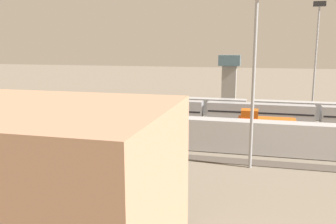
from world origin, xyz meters
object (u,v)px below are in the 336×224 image
object	(u,v)px
train_on_track_5	(265,126)
train_on_track_1	(145,103)
light_mast_0	(317,43)
light_mast_1	(255,52)
control_tower	(229,75)
train_on_track_2	(154,108)

from	to	relation	value
train_on_track_5	train_on_track_1	world-z (taller)	train_on_track_5
train_on_track_5	train_on_track_1	xyz separation A→B (m)	(28.98, -20.00, -0.09)
train_on_track_5	light_mast_0	xyz separation A→B (m)	(-11.66, -28.09, 14.92)
train_on_track_5	light_mast_1	bearing A→B (deg)	83.20
train_on_track_5	control_tower	size ratio (longest dim) A/B	0.73
train_on_track_2	train_on_track_5	bearing A→B (deg)	149.19
train_on_track_1	light_mast_0	world-z (taller)	light_mast_0
train_on_track_5	train_on_track_2	xyz separation A→B (m)	(25.16, -15.00, -0.16)
train_on_track_5	train_on_track_1	bearing A→B (deg)	-34.61
light_mast_1	train_on_track_2	bearing A→B (deg)	-54.18
light_mast_0	light_mast_1	xyz separation A→B (m)	(13.69, 45.13, -1.38)
control_tower	light_mast_0	bearing A→B (deg)	151.45
train_on_track_1	control_tower	distance (m)	28.19
light_mast_0	light_mast_1	distance (m)	47.18
train_on_track_5	light_mast_1	size ratio (longest dim) A/B	0.41
light_mast_1	control_tower	size ratio (longest dim) A/B	1.76
light_mast_1	control_tower	xyz separation A→B (m)	(7.74, -56.79, -7.65)
train_on_track_5	train_on_track_1	distance (m)	35.21
train_on_track_2	light_mast_0	xyz separation A→B (m)	(-36.82, -13.09, 15.08)
light_mast_1	control_tower	distance (m)	57.82
train_on_track_2	train_on_track_1	size ratio (longest dim) A/B	0.86
train_on_track_5	light_mast_1	world-z (taller)	light_mast_1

